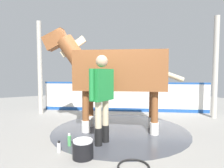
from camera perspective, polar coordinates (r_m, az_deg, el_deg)
ground_plane at (r=4.69m, az=0.99°, el=-14.31°), size 16.00×16.00×0.02m
wet_patch at (r=4.79m, az=2.47°, el=-13.77°), size 3.33×3.33×0.00m
barrier_wall at (r=6.86m, az=3.69°, el=-4.23°), size 3.37×5.03×1.07m
roof_post_near at (r=6.86m, az=-21.14°, el=4.58°), size 0.16×0.16×3.15m
roof_post_far at (r=6.61m, az=29.03°, el=4.40°), size 0.16×0.16×3.15m
horse at (r=4.58m, az=1.12°, el=3.79°), size 2.16×2.99×2.52m
handler at (r=3.70m, az=-3.11°, el=-2.61°), size 0.43×0.63×1.77m
wash_bucket at (r=3.35m, az=-8.86°, el=-19.02°), size 0.35×0.35×0.31m
bottle_shampoo at (r=3.67m, az=-15.90°, el=-17.99°), size 0.06×0.06×0.21m
bottle_spray at (r=3.89m, az=-12.90°, el=-16.35°), size 0.07×0.07×0.25m
hose_coil at (r=3.09m, az=6.62°, el=-23.82°), size 0.49×0.49×0.03m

